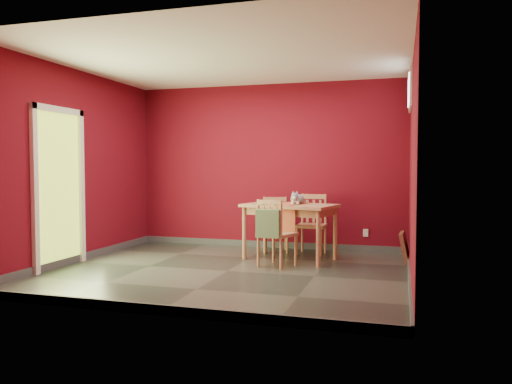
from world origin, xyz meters
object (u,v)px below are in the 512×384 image
(tote_bag, at_px, (268,223))
(picture_frame, at_px, (405,248))
(chair_far_left, at_px, (275,224))
(chair_far_right, at_px, (312,223))
(dining_table, at_px, (290,211))
(chair_near, at_px, (275,232))
(cat, at_px, (297,197))

(tote_bag, xyz_separation_m, picture_frame, (1.71, 0.96, -0.39))
(chair_far_left, relative_size, chair_far_right, 0.94)
(picture_frame, bearing_deg, dining_table, -173.62)
(picture_frame, bearing_deg, chair_far_left, 167.33)
(chair_far_right, xyz_separation_m, chair_near, (-0.29, -1.14, -0.01))
(chair_far_right, bearing_deg, chair_far_left, 174.48)
(chair_far_left, distance_m, cat, 0.85)
(cat, distance_m, picture_frame, 1.66)
(tote_bag, bearing_deg, chair_far_right, 75.76)
(picture_frame, bearing_deg, cat, -176.23)
(dining_table, height_order, cat, cat)
(chair_far_right, distance_m, tote_bag, 1.39)
(tote_bag, bearing_deg, chair_near, 77.51)
(cat, bearing_deg, picture_frame, 0.86)
(dining_table, xyz_separation_m, cat, (0.09, 0.08, 0.20))
(cat, relative_size, picture_frame, 0.90)
(cat, bearing_deg, dining_table, -142.82)
(tote_bag, distance_m, picture_frame, 2.00)
(tote_bag, distance_m, cat, 0.94)
(chair_far_left, height_order, tote_bag, chair_far_left)
(chair_far_left, height_order, cat, cat)
(picture_frame, bearing_deg, chair_far_right, 164.35)
(dining_table, height_order, chair_far_left, chair_far_left)
(dining_table, distance_m, tote_bag, 0.80)
(chair_far_left, xyz_separation_m, chair_near, (0.30, -1.19, 0.02))
(chair_far_left, bearing_deg, dining_table, -59.37)
(chair_near, relative_size, picture_frame, 2.05)
(chair_far_right, bearing_deg, chair_near, -104.56)
(chair_near, xyz_separation_m, cat, (0.16, 0.65, 0.44))
(chair_far_left, relative_size, cat, 2.16)
(dining_table, relative_size, chair_far_left, 1.66)
(chair_far_left, relative_size, picture_frame, 1.94)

